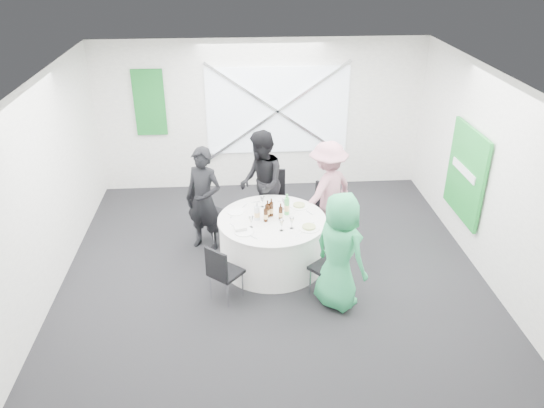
{
  "coord_description": "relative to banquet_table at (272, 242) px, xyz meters",
  "views": [
    {
      "loc": [
        -0.48,
        -6.43,
        4.42
      ],
      "look_at": [
        0.0,
        0.2,
        1.0
      ],
      "focal_mm": 35.0,
      "sensor_mm": 36.0,
      "label": 1
    }
  ],
  "objects": [
    {
      "name": "plate_back_right",
      "position": [
        0.43,
        0.35,
        0.4
      ],
      "size": [
        0.27,
        0.27,
        0.04
      ],
      "color": "white",
      "rests_on": "banquet_table"
    },
    {
      "name": "knife_c",
      "position": [
        -0.56,
        0.13,
        0.38
      ],
      "size": [
        0.09,
        0.14,
        0.01
      ],
      "primitive_type": "cube",
      "rotation": [
        0.0,
        0.0,
        2.61
      ],
      "color": "silver",
      "rests_on": "banquet_table"
    },
    {
      "name": "chair_front_right",
      "position": [
        0.74,
        -0.86,
        0.13
      ],
      "size": [
        0.56,
        0.56,
        0.87
      ],
      "rotation": [
        0.0,
        0.0,
        3.85
      ],
      "color": "black",
      "rests_on": "floor"
    },
    {
      "name": "green_water_bottle",
      "position": [
        0.22,
        0.13,
        0.51
      ],
      "size": [
        0.08,
        0.08,
        0.32
      ],
      "color": "#45B555",
      "rests_on": "banquet_table"
    },
    {
      "name": "person_man_back",
      "position": [
        -0.1,
        1.0,
        0.48
      ],
      "size": [
        0.54,
        0.88,
        1.72
      ],
      "primitive_type": "imported",
      "rotation": [
        0.0,
        0.0,
        -1.47
      ],
      "color": "black",
      "rests_on": "floor"
    },
    {
      "name": "green_sign",
      "position": [
        2.94,
        0.4,
        0.82
      ],
      "size": [
        0.05,
        1.2,
        1.4
      ],
      "primitive_type": "cube",
      "color": "#198C2F",
      "rests_on": "wall_right"
    },
    {
      "name": "wine_glass_d",
      "position": [
        0.11,
        -0.34,
        0.5
      ],
      "size": [
        0.07,
        0.07,
        0.17
      ],
      "color": "white",
      "rests_on": "banquet_table"
    },
    {
      "name": "wall_right",
      "position": [
        3.0,
        -0.2,
        1.02
      ],
      "size": [
        0.0,
        6.0,
        6.0
      ],
      "primitive_type": "plane",
      "rotation": [
        1.57,
        0.0,
        -1.57
      ],
      "color": "silver",
      "rests_on": "floor"
    },
    {
      "name": "person_woman_pink",
      "position": [
        0.92,
        0.75,
        0.43
      ],
      "size": [
        1.12,
        1.04,
        1.62
      ],
      "primitive_type": "imported",
      "rotation": [
        0.0,
        0.0,
        -2.46
      ],
      "color": "#C47F8E",
      "rests_on": "floor"
    },
    {
      "name": "plate_back_left",
      "position": [
        -0.52,
        0.24,
        0.39
      ],
      "size": [
        0.24,
        0.24,
        0.01
      ],
      "color": "white",
      "rests_on": "banquet_table"
    },
    {
      "name": "plate_front_right",
      "position": [
        0.49,
        -0.31,
        0.4
      ],
      "size": [
        0.29,
        0.29,
        0.04
      ],
      "color": "white",
      "rests_on": "banquet_table"
    },
    {
      "name": "beer_bottle_d",
      "position": [
        -0.09,
        -0.06,
        0.48
      ],
      "size": [
        0.06,
        0.06,
        0.26
      ],
      "color": "#331809",
      "rests_on": "banquet_table"
    },
    {
      "name": "wall_left",
      "position": [
        -3.0,
        -0.2,
        1.02
      ],
      "size": [
        0.0,
        6.0,
        6.0
      ],
      "primitive_type": "plane",
      "rotation": [
        1.57,
        0.0,
        1.57
      ],
      "color": "silver",
      "rests_on": "floor"
    },
    {
      "name": "knife_d",
      "position": [
        -0.2,
        0.54,
        0.38
      ],
      "size": [
        0.15,
        0.02,
        0.01
      ],
      "primitive_type": "cube",
      "rotation": [
        0.0,
        0.0,
        1.62
      ],
      "color": "silver",
      "rests_on": "banquet_table"
    },
    {
      "name": "fork_b",
      "position": [
        0.32,
        -0.48,
        0.38
      ],
      "size": [
        0.11,
        0.13,
        0.01
      ],
      "primitive_type": "cube",
      "rotation": [
        0.0,
        0.0,
        -0.67
      ],
      "color": "silver",
      "rests_on": "banquet_table"
    },
    {
      "name": "plate_back",
      "position": [
        -0.03,
        0.59,
        0.39
      ],
      "size": [
        0.26,
        0.26,
        0.01
      ],
      "color": "white",
      "rests_on": "banquet_table"
    },
    {
      "name": "chair_back_right",
      "position": [
        0.82,
        0.73,
        0.15
      ],
      "size": [
        0.58,
        0.58,
        0.9
      ],
      "rotation": [
        0.0,
        0.0,
        -0.85
      ],
      "color": "black",
      "rests_on": "floor"
    },
    {
      "name": "knife_e",
      "position": [
        0.38,
        0.43,
        0.38
      ],
      "size": [
        0.09,
        0.14,
        0.01
      ],
      "primitive_type": "cube",
      "rotation": [
        0.0,
        0.0,
        0.55
      ],
      "color": "silver",
      "rests_on": "banquet_table"
    },
    {
      "name": "wine_glass_c",
      "position": [
        -0.31,
        -0.22,
        0.5
      ],
      "size": [
        0.07,
        0.07,
        0.17
      ],
      "color": "white",
      "rests_on": "banquet_table"
    },
    {
      "name": "chair_back",
      "position": [
        0.08,
        1.13,
        0.2
      ],
      "size": [
        0.48,
        0.49,
        0.99
      ],
      "rotation": [
        0.0,
        0.0,
        -0.07
      ],
      "color": "black",
      "rests_on": "floor"
    },
    {
      "name": "person_man_back_left",
      "position": [
        -0.99,
        0.55,
        0.44
      ],
      "size": [
        0.72,
        0.64,
        1.65
      ],
      "primitive_type": "imported",
      "rotation": [
        0.0,
        0.0,
        -0.51
      ],
      "color": "black",
      "rests_on": "floor"
    },
    {
      "name": "knife_b",
      "position": [
        0.54,
        -0.21,
        0.38
      ],
      "size": [
        0.1,
        0.13,
        0.01
      ],
      "primitive_type": "cube",
      "rotation": [
        0.0,
        0.0,
        -0.67
      ],
      "color": "silver",
      "rests_on": "banquet_table"
    },
    {
      "name": "banquet_table",
      "position": [
        0.0,
        0.0,
        0.0
      ],
      "size": [
        1.56,
        1.56,
        0.76
      ],
      "color": "silver",
      "rests_on": "floor"
    },
    {
      "name": "fork_c",
      "position": [
        -0.38,
        0.43,
        0.38
      ],
      "size": [
        0.09,
        0.14,
        0.01
      ],
      "primitive_type": "cube",
      "rotation": [
        0.0,
        0.0,
        2.59
      ],
      "color": "silver",
      "rests_on": "banquet_table"
    },
    {
      "name": "fork_d",
      "position": [
        0.2,
        0.54,
        0.38
      ],
      "size": [
        0.15,
        0.02,
        0.01
      ],
      "primitive_type": "cube",
      "rotation": [
        0.0,
        0.0,
        1.51
      ],
      "color": "silver",
      "rests_on": "banquet_table"
    },
    {
      "name": "beer_bottle_b",
      "position": [
        -0.0,
        0.1,
        0.49
      ],
      "size": [
        0.06,
        0.06,
        0.27
      ],
      "color": "#331809",
      "rests_on": "banquet_table"
    },
    {
      "name": "plate_front_left",
      "position": [
        -0.41,
        -0.35,
        0.39
      ],
      "size": [
        0.27,
        0.27,
        0.01
      ],
      "color": "white",
      "rests_on": "banquet_table"
    },
    {
      "name": "wall_back",
      "position": [
        0.0,
        2.8,
        1.02
      ],
      "size": [
        6.0,
        0.0,
        6.0
      ],
      "primitive_type": "plane",
      "rotation": [
        1.57,
        0.0,
        0.0
      ],
      "color": "silver",
      "rests_on": "floor"
    },
    {
      "name": "clear_water_bottle",
      "position": [
        -0.22,
        -0.01,
        0.49
      ],
      "size": [
        0.08,
        0.08,
        0.27
      ],
      "color": "silver",
      "rests_on": "banquet_table"
    },
    {
      "name": "beer_bottle_c",
      "position": [
        0.12,
        -0.01,
        0.47
      ],
      "size": [
        0.06,
        0.06,
        0.25
      ],
      "color": "#331809",
      "rests_on": "banquet_table"
    },
    {
      "name": "person_woman_green",
      "position": [
        0.79,
        -1.0,
        0.42
      ],
      "size": [
        0.89,
        0.94,
        1.61
      ],
      "primitive_type": "imported",
      "rotation": [
        0.0,
        0.0,
        2.24
      ],
      "color": "#2B9F5E",
      "rests_on": "floor"
    },
    {
      "name": "wall_front",
      "position": [
        0.0,
        -3.2,
        1.02
      ],
      "size": [
        6.0,
        0.0,
        6.0
      ],
      "primitive_type": "plane",
      "rotation": [
        -1.57,
        0.0,
        0.0
      ],
      "color": "silver",
      "rests_on": "floor"
    },
    {
      "name": "window_panel",
      "position": [
        0.3,
        2.76,
        1.12
      ],
      "size": [
        2.6,
        0.03,
        1.6
      ],
      "primitive_type": "cube",
      "color": "white",
      "rests_on": "wall_back"
    },
    {
      "name": "window_brace_a",
      "position": [
        0.3,
        2.72,
        1.12
      ],
      "size": [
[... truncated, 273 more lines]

